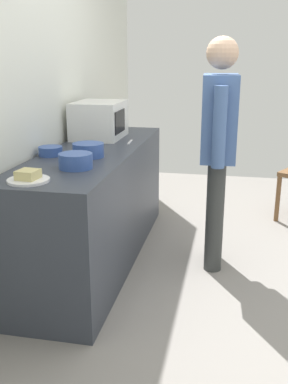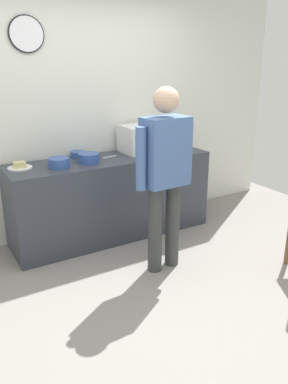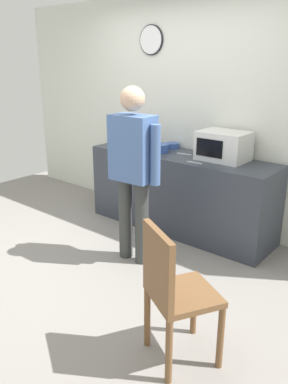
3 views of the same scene
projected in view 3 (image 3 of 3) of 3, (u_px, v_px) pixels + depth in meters
name	position (u px, v px, depth m)	size (l,w,h in m)	color
ground_plane	(89.00, 261.00, 3.84)	(6.00, 6.00, 0.00)	gray
back_wall	(185.00, 111.00, 4.58)	(5.40, 0.13, 2.60)	silver
kitchen_counter	(180.00, 192.00, 4.45)	(2.19, 0.62, 0.88)	#333842
microwave	(224.00, 146.00, 4.05)	(0.50, 0.39, 0.30)	silver
sandwich_plate	(124.00, 141.00, 4.92)	(0.23, 0.23, 0.07)	white
salad_bowl	(159.00, 148.00, 4.42)	(0.21, 0.21, 0.09)	#33519E
cereal_bowl	(136.00, 145.00, 4.60)	(0.21, 0.21, 0.09)	#33519E
mixing_bowl	(172.00, 146.00, 4.63)	(0.16, 0.16, 0.06)	#33519E
fork_utensil	(194.00, 163.00, 3.97)	(0.17, 0.02, 0.01)	silver
spoon_utensil	(184.00, 154.00, 4.33)	(0.17, 0.02, 0.01)	silver
person_standing	(133.00, 164.00, 3.57)	(0.59, 0.26, 1.67)	#363938
wooden_chair	(173.00, 290.00, 2.42)	(0.54, 0.54, 0.94)	brown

